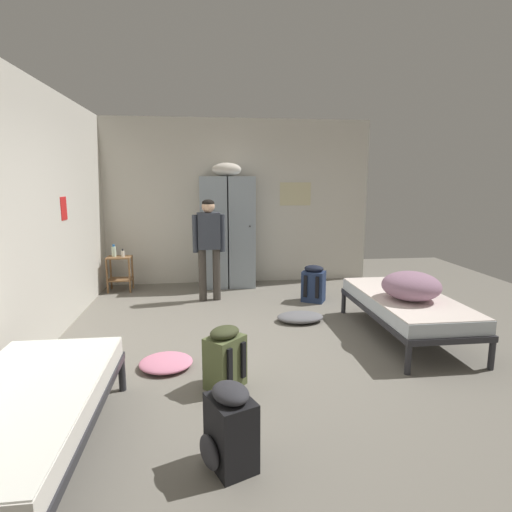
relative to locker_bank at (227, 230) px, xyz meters
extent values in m
plane|color=slate|center=(0.20, -2.70, -0.97)|extent=(9.54, 9.54, 0.00)
cube|color=beige|center=(0.20, 0.31, 0.44)|extent=(4.64, 0.06, 2.82)
cube|color=beige|center=(-2.10, -2.70, 0.44)|extent=(0.06, 5.96, 2.82)
cube|color=beige|center=(1.21, 0.28, 0.58)|extent=(0.55, 0.01, 0.40)
cube|color=red|center=(-2.06, -1.66, 0.48)|extent=(0.01, 0.20, 0.28)
cube|color=#8C99A3|center=(-0.23, 0.00, -0.04)|extent=(0.44, 0.52, 1.85)
cylinder|color=black|center=(-0.11, -0.27, 0.08)|extent=(0.02, 0.03, 0.02)
cube|color=#8C99A3|center=(0.23, 0.00, -0.04)|extent=(0.44, 0.52, 1.85)
cylinder|color=black|center=(0.35, -0.27, 0.08)|extent=(0.02, 0.03, 0.02)
ellipsoid|color=beige|center=(0.00, 0.00, 0.99)|extent=(0.48, 0.36, 0.22)
cylinder|color=brown|center=(-1.94, -0.27, -0.69)|extent=(0.03, 0.03, 0.55)
cylinder|color=brown|center=(-1.59, -0.27, -0.69)|extent=(0.03, 0.03, 0.55)
cylinder|color=brown|center=(-1.94, 0.00, -0.69)|extent=(0.03, 0.03, 0.55)
cylinder|color=brown|center=(-1.59, 0.00, -0.69)|extent=(0.03, 0.03, 0.55)
cube|color=brown|center=(-1.77, -0.13, -0.78)|extent=(0.38, 0.30, 0.02)
cube|color=brown|center=(-1.77, -0.13, -0.41)|extent=(0.38, 0.30, 0.02)
cylinder|color=#28282D|center=(-1.94, -3.51, -0.83)|extent=(0.06, 0.06, 0.28)
cylinder|color=#28282D|center=(-1.10, -3.51, -0.83)|extent=(0.06, 0.06, 0.28)
cube|color=#28282D|center=(-1.52, -4.43, -0.66)|extent=(0.90, 1.90, 0.06)
cube|color=silver|center=(-1.52, -4.43, -0.56)|extent=(0.87, 1.84, 0.14)
cube|color=white|center=(-1.52, -4.43, -0.48)|extent=(0.86, 1.82, 0.01)
cylinder|color=#28282D|center=(2.33, -1.68, -0.83)|extent=(0.06, 0.06, 0.28)
cylinder|color=#28282D|center=(1.49, -1.68, -0.83)|extent=(0.06, 0.06, 0.28)
cylinder|color=#28282D|center=(2.33, -3.52, -0.83)|extent=(0.06, 0.06, 0.28)
cylinder|color=#28282D|center=(1.49, -3.52, -0.83)|extent=(0.06, 0.06, 0.28)
cube|color=#28282D|center=(1.91, -2.60, -0.66)|extent=(0.90, 1.90, 0.06)
cube|color=silver|center=(1.91, -2.60, -0.56)|extent=(0.87, 1.84, 0.14)
cube|color=silver|center=(1.91, -2.60, -0.48)|extent=(0.86, 1.82, 0.01)
ellipsoid|color=gray|center=(1.87, -2.76, -0.33)|extent=(0.63, 0.64, 0.31)
cylinder|color=#3D3833|center=(-0.21, -0.83, -0.58)|extent=(0.11, 0.11, 0.79)
cylinder|color=#3D3833|center=(-0.42, -0.85, -0.58)|extent=(0.11, 0.11, 0.79)
cube|color=#333842|center=(-0.32, -0.84, 0.08)|extent=(0.34, 0.22, 0.54)
cylinder|color=#333842|center=(-0.12, -0.82, 0.05)|extent=(0.08, 0.08, 0.56)
cylinder|color=#333842|center=(-0.52, -0.86, 0.05)|extent=(0.08, 0.08, 0.56)
sphere|color=#DBAD89|center=(-0.32, -0.84, 0.44)|extent=(0.19, 0.19, 0.19)
ellipsoid|color=black|center=(-0.32, -0.84, 0.49)|extent=(0.18, 0.18, 0.11)
cylinder|color=silver|center=(-1.85, -0.11, -0.32)|extent=(0.07, 0.07, 0.16)
cylinder|color=#2666B2|center=(-1.85, -0.11, -0.22)|extent=(0.04, 0.04, 0.03)
cylinder|color=white|center=(-1.70, -0.17, -0.35)|extent=(0.05, 0.05, 0.10)
cylinder|color=black|center=(-1.70, -0.17, -0.28)|extent=(0.03, 0.03, 0.03)
cube|color=#566038|center=(-0.21, -3.55, -0.74)|extent=(0.40, 0.40, 0.46)
ellipsoid|color=#383D23|center=(-0.32, -3.44, -0.82)|extent=(0.23, 0.23, 0.20)
ellipsoid|color=#383D23|center=(-0.21, -3.55, -0.47)|extent=(0.36, 0.36, 0.10)
cube|color=black|center=(-0.05, -3.58, -0.72)|extent=(0.05, 0.05, 0.32)
cube|color=black|center=(-0.18, -3.71, -0.72)|extent=(0.05, 0.05, 0.32)
cube|color=black|center=(-0.22, -4.58, -0.74)|extent=(0.35, 0.39, 0.46)
ellipsoid|color=#2D2D33|center=(-0.36, -4.64, -0.82)|extent=(0.17, 0.25, 0.20)
ellipsoid|color=#2D2D33|center=(-0.22, -4.58, -0.47)|extent=(0.31, 0.35, 0.10)
cube|color=black|center=(-0.13, -4.45, -0.72)|extent=(0.04, 0.06, 0.32)
cube|color=black|center=(-0.06, -4.61, -0.72)|extent=(0.04, 0.06, 0.32)
cube|color=navy|center=(1.22, -1.09, -0.74)|extent=(0.40, 0.37, 0.46)
ellipsoid|color=black|center=(1.29, -0.96, -0.82)|extent=(0.25, 0.19, 0.20)
ellipsoid|color=black|center=(1.22, -1.09, -0.47)|extent=(0.36, 0.33, 0.10)
cube|color=black|center=(1.23, -1.25, -0.72)|extent=(0.06, 0.05, 0.32)
cube|color=black|center=(1.08, -1.16, -0.72)|extent=(0.06, 0.05, 0.32)
ellipsoid|color=slate|center=(0.82, -1.95, -0.91)|extent=(0.59, 0.41, 0.12)
ellipsoid|color=pink|center=(-0.77, -3.10, -0.92)|extent=(0.51, 0.50, 0.09)
camera|label=1|loc=(-0.35, -6.94, 0.81)|focal=29.09mm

